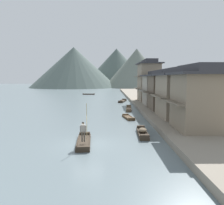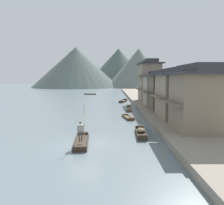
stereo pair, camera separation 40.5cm
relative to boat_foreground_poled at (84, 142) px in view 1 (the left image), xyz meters
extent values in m
plane|color=slate|center=(0.37, -0.30, -0.14)|extent=(400.00, 400.00, 0.00)
cube|color=gray|center=(16.00, 29.70, 0.15)|extent=(18.00, 110.00, 0.58)
cube|color=#33281E|center=(0.00, 0.00, -0.03)|extent=(1.43, 4.74, 0.23)
cube|color=#33281E|center=(-0.16, 2.18, 0.19)|extent=(1.01, 0.43, 0.21)
cube|color=#33281E|center=(0.16, -2.18, 0.19)|extent=(1.01, 0.43, 0.21)
cube|color=#33281E|center=(-0.50, -0.04, 0.13)|extent=(0.38, 4.17, 0.08)
cube|color=#33281E|center=(0.50, 0.04, 0.13)|extent=(0.38, 4.17, 0.08)
cube|color=black|center=(-0.02, -0.94, 0.32)|extent=(0.13, 0.23, 0.05)
cylinder|color=#4C473D|center=(-0.02, -0.98, 0.73)|extent=(0.11, 0.11, 0.78)
cube|color=black|center=(0.15, -0.91, 0.32)|extent=(0.13, 0.23, 0.05)
cylinder|color=#4C473D|center=(0.16, -0.95, 0.73)|extent=(0.11, 0.11, 0.78)
cube|color=gray|center=(0.07, -0.97, 1.38)|extent=(0.35, 0.24, 0.52)
cylinder|color=gray|center=(-0.15, -0.94, 1.31)|extent=(0.08, 0.08, 0.56)
cylinder|color=gray|center=(0.27, -0.88, 1.31)|extent=(0.08, 0.08, 0.56)
sphere|color=tan|center=(0.07, -0.97, 1.78)|extent=(0.20, 0.20, 0.20)
sphere|color=black|center=(0.07, -0.98, 1.80)|extent=(0.18, 0.18, 0.18)
cylinder|color=tan|center=(0.35, -0.82, 1.83)|extent=(0.04, 0.04, 3.00)
cube|color=brown|center=(5.48, 20.00, -0.01)|extent=(1.33, 5.57, 0.28)
cube|color=brown|center=(5.70, 22.60, 0.26)|extent=(0.81, 0.42, 0.25)
cube|color=brown|center=(5.26, 17.40, 0.26)|extent=(0.81, 0.42, 0.25)
cube|color=brown|center=(5.09, 20.03, 0.17)|extent=(0.50, 5.01, 0.08)
cube|color=brown|center=(5.87, 19.97, 0.17)|extent=(0.50, 5.01, 0.08)
cube|color=brown|center=(4.72, 11.74, -0.05)|extent=(1.57, 3.65, 0.20)
cube|color=brown|center=(4.43, 13.33, 0.14)|extent=(0.91, 0.51, 0.18)
cube|color=brown|center=(5.01, 10.15, 0.14)|extent=(0.91, 0.51, 0.18)
cube|color=brown|center=(4.29, 11.66, 0.09)|extent=(0.62, 3.00, 0.08)
cube|color=brown|center=(5.15, 11.82, 0.09)|extent=(0.62, 3.00, 0.08)
cube|color=#33281E|center=(5.18, 33.45, -0.02)|extent=(2.32, 5.39, 0.25)
cube|color=#33281E|center=(5.78, 35.86, 0.22)|extent=(1.02, 0.58, 0.23)
cube|color=#33281E|center=(4.57, 31.03, 0.22)|extent=(1.02, 0.58, 0.23)
cube|color=#33281E|center=(4.69, 33.57, 0.15)|extent=(1.24, 4.66, 0.08)
cube|color=#33281E|center=(5.66, 33.33, 0.15)|extent=(1.24, 4.66, 0.08)
cube|color=#33281E|center=(5.32, 2.69, 0.00)|extent=(1.06, 4.10, 0.28)
cube|color=#33281E|center=(5.41, 4.57, 0.26)|extent=(0.81, 0.39, 0.25)
cube|color=#33281E|center=(5.24, 0.80, 0.26)|extent=(0.81, 0.39, 0.25)
cube|color=#33281E|center=(4.92, 2.70, 0.18)|extent=(0.24, 3.57, 0.08)
cube|color=#33281E|center=(5.72, 2.67, 0.18)|extent=(0.24, 3.57, 0.08)
ellipsoid|color=brown|center=(5.32, 2.69, 0.35)|extent=(0.84, 1.14, 0.44)
cube|color=#33281E|center=(-4.76, 56.31, -0.04)|extent=(3.93, 1.23, 0.20)
cube|color=#33281E|center=(-6.55, 56.38, 0.15)|extent=(0.40, 0.98, 0.18)
cube|color=#33281E|center=(-2.97, 56.24, 0.15)|extent=(0.40, 0.98, 0.18)
cube|color=#33281E|center=(-4.78, 55.81, 0.10)|extent=(3.39, 0.22, 0.08)
cube|color=#33281E|center=(-4.74, 56.80, 0.10)|extent=(3.39, 0.22, 0.08)
cube|color=#7F705B|center=(10.53, 2.58, 3.04)|extent=(4.03, 5.00, 5.20)
cube|color=brown|center=(8.16, 2.58, 3.04)|extent=(0.70, 5.00, 0.16)
cube|color=#2D2D33|center=(10.53, 2.58, 5.76)|extent=(4.93, 5.90, 0.24)
cube|color=#2D2D33|center=(10.53, 2.58, 6.23)|extent=(2.42, 5.90, 0.70)
cube|color=gray|center=(11.12, 9.61, 3.04)|extent=(5.20, 6.32, 5.20)
cube|color=#6E6151|center=(8.16, 9.61, 3.04)|extent=(0.70, 6.32, 0.16)
cube|color=#2D2D33|center=(11.12, 9.61, 5.76)|extent=(6.10, 7.22, 0.24)
cube|color=#2D2D33|center=(11.12, 9.61, 6.23)|extent=(3.12, 7.22, 0.70)
cube|color=brown|center=(11.18, 16.55, 3.04)|extent=(5.33, 5.15, 5.20)
cube|color=#4D4135|center=(8.16, 16.55, 3.04)|extent=(0.70, 5.15, 0.16)
cube|color=#2D2D33|center=(11.18, 16.55, 5.76)|extent=(6.23, 6.05, 0.24)
cube|color=#2D2D33|center=(11.18, 16.55, 6.23)|extent=(3.20, 6.05, 0.70)
cube|color=gray|center=(11.30, 22.48, 3.04)|extent=(5.57, 5.46, 5.20)
cube|color=gray|center=(8.16, 22.48, 3.04)|extent=(0.70, 5.46, 0.16)
cube|color=#2D2D33|center=(11.30, 22.48, 5.76)|extent=(6.47, 6.36, 0.24)
cube|color=#2D2D33|center=(11.30, 22.48, 6.23)|extent=(3.34, 6.36, 0.70)
cube|color=gray|center=(10.55, 29.77, 4.34)|extent=(4.07, 6.28, 7.80)
cube|color=#6E6151|center=(8.16, 29.77, 3.04)|extent=(0.70, 6.28, 0.16)
cube|color=#6E6151|center=(8.16, 29.77, 5.64)|extent=(0.70, 6.28, 0.16)
cube|color=#2D2D33|center=(10.55, 29.77, 8.36)|extent=(4.97, 7.18, 0.24)
cube|color=#2D2D33|center=(10.55, 29.77, 8.83)|extent=(2.44, 7.18, 0.70)
cone|color=#4C5B56|center=(-18.96, 117.00, 11.70)|extent=(52.05, 52.05, 23.69)
cone|color=#4C5B56|center=(7.03, 138.41, 12.66)|extent=(48.32, 48.32, 25.60)
cone|color=slate|center=(18.28, 116.38, 11.24)|extent=(38.88, 38.88, 22.77)
camera|label=1|loc=(2.16, -18.37, 5.31)|focal=36.06mm
camera|label=2|loc=(2.57, -18.38, 5.31)|focal=36.06mm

